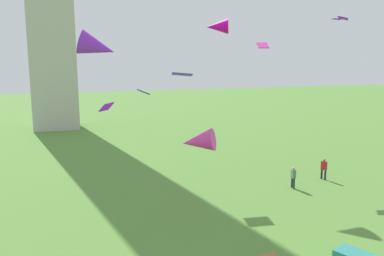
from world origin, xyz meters
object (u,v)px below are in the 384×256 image
object	(u,v)px
kite_flying_0	(343,18)
kite_flying_8	(337,19)
kite_flying_5	(182,74)
kite_flying_1	(97,47)
kite_flying_4	(198,142)
kite_flying_3	(263,45)
kite_flying_7	(217,27)
kite_flying_6	(144,92)
kite_flying_2	(106,107)
person_1	(293,176)
person_2	(324,168)
kite_bundle_1	(357,256)

from	to	relation	value
kite_flying_0	kite_flying_8	size ratio (longest dim) A/B	1.05
kite_flying_0	kite_flying_5	world-z (taller)	kite_flying_0
kite_flying_1	kite_flying_4	xyz separation A→B (m)	(6.26, 1.01, -5.89)
kite_flying_3	kite_flying_7	xyz separation A→B (m)	(-4.42, 0.06, 1.49)
kite_flying_6	kite_flying_7	xyz separation A→B (m)	(7.37, 3.66, 5.06)
kite_flying_2	kite_flying_8	distance (m)	22.93
kite_flying_4	kite_flying_7	bearing A→B (deg)	-176.42
kite_flying_3	kite_flying_5	world-z (taller)	kite_flying_3
person_1	kite_flying_7	bearing A→B (deg)	41.21
kite_flying_0	kite_flying_4	xyz separation A→B (m)	(-13.18, -2.44, -8.46)
kite_flying_3	kite_flying_7	size ratio (longest dim) A/B	0.68
person_2	kite_flying_3	size ratio (longest dim) A/B	1.14
person_1	kite_flying_1	size ratio (longest dim) A/B	0.70
kite_flying_8	kite_flying_4	bearing A→B (deg)	31.31
kite_flying_2	person_2	bearing A→B (deg)	-74.00
person_2	kite_flying_5	world-z (taller)	kite_flying_5
kite_flying_3	kite_flying_6	bearing A→B (deg)	-53.22
kite_flying_5	kite_flying_2	bearing A→B (deg)	7.79
kite_flying_5	kite_flying_7	xyz separation A→B (m)	(3.60, 1.23, 3.92)
kite_flying_6	kite_flying_3	bearing A→B (deg)	-150.44
kite_flying_3	kite_bundle_1	distance (m)	20.60
person_1	person_2	size ratio (longest dim) A/B	0.97
kite_flying_1	kite_flying_8	distance (m)	25.01
kite_flying_3	kite_flying_5	size ratio (longest dim) A/B	0.84
person_2	kite_flying_5	distance (m)	14.09
kite_flying_0	kite_flying_6	size ratio (longest dim) A/B	0.92
kite_flying_0	kite_bundle_1	world-z (taller)	kite_flying_0
kite_flying_4	person_2	bearing A→B (deg)	136.61
kite_flying_6	kite_bundle_1	size ratio (longest dim) A/B	0.51
person_2	person_1	bearing A→B (deg)	-81.71
kite_flying_4	kite_flying_5	world-z (taller)	kite_flying_5
person_1	kite_flying_4	size ratio (longest dim) A/B	0.63
kite_flying_3	kite_flying_5	bearing A→B (deg)	-61.93
kite_flying_3	person_2	bearing A→B (deg)	48.63
kite_flying_0	kite_flying_2	distance (m)	19.81
kite_flying_3	kite_flying_4	world-z (taller)	kite_flying_3
person_1	person_2	distance (m)	3.90
kite_flying_8	kite_bundle_1	size ratio (longest dim) A/B	0.45
kite_flying_4	person_1	bearing A→B (deg)	134.77
person_1	kite_flying_4	world-z (taller)	kite_flying_4
kite_flying_0	kite_flying_1	size ratio (longest dim) A/B	0.39
kite_flying_0	kite_flying_3	distance (m)	7.02
kite_flying_4	kite_flying_7	xyz separation A→B (m)	(4.88, 8.03, 8.01)
kite_flying_1	kite_flying_3	world-z (taller)	kite_flying_3
kite_flying_4	kite_flying_5	xyz separation A→B (m)	(1.28, 6.81, 4.09)
person_2	kite_flying_0	world-z (taller)	kite_flying_0
kite_flying_4	kite_flying_3	bearing A→B (deg)	165.47
kite_flying_1	kite_flying_7	size ratio (longest dim) A/B	1.07
kite_flying_7	kite_bundle_1	distance (m)	21.05
kite_flying_5	kite_flying_4	bearing A→B (deg)	94.21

